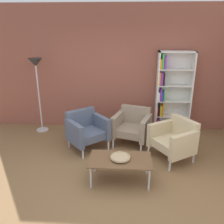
{
  "coord_description": "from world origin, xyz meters",
  "views": [
    {
      "loc": [
        0.38,
        -3.18,
        2.4
      ],
      "look_at": [
        0.12,
        0.84,
        0.95
      ],
      "focal_mm": 38.15,
      "sensor_mm": 36.0,
      "label": 1
    }
  ],
  "objects_px": {
    "armchair_near_window": "(86,129)",
    "floor_lamp_torchiere": "(36,71)",
    "coffee_table_low": "(120,161)",
    "armchair_by_bookshelf": "(132,126)",
    "bookshelf_tall": "(170,93)",
    "armchair_spare_guest": "(174,139)",
    "decorative_bowl": "(120,157)"
  },
  "relations": [
    {
      "from": "armchair_near_window",
      "to": "floor_lamp_torchiere",
      "type": "bearing_deg",
      "value": 106.58
    },
    {
      "from": "coffee_table_low",
      "to": "armchair_by_bookshelf",
      "type": "height_order",
      "value": "armchair_by_bookshelf"
    },
    {
      "from": "coffee_table_low",
      "to": "floor_lamp_torchiere",
      "type": "distance_m",
      "value": 2.94
    },
    {
      "from": "floor_lamp_torchiere",
      "to": "bookshelf_tall",
      "type": "bearing_deg",
      "value": 3.7
    },
    {
      "from": "armchair_near_window",
      "to": "armchair_spare_guest",
      "type": "relative_size",
      "value": 1.01
    },
    {
      "from": "decorative_bowl",
      "to": "armchair_spare_guest",
      "type": "xyz_separation_m",
      "value": [
        0.99,
        0.76,
        -0.02
      ]
    },
    {
      "from": "decorative_bowl",
      "to": "armchair_spare_guest",
      "type": "height_order",
      "value": "armchair_spare_guest"
    },
    {
      "from": "bookshelf_tall",
      "to": "decorative_bowl",
      "type": "height_order",
      "value": "bookshelf_tall"
    },
    {
      "from": "coffee_table_low",
      "to": "armchair_by_bookshelf",
      "type": "xyz_separation_m",
      "value": [
        0.21,
        1.34,
        0.05
      ]
    },
    {
      "from": "decorative_bowl",
      "to": "armchair_by_bookshelf",
      "type": "xyz_separation_m",
      "value": [
        0.21,
        1.34,
        -0.02
      ]
    },
    {
      "from": "bookshelf_tall",
      "to": "armchair_spare_guest",
      "type": "xyz_separation_m",
      "value": [
        -0.09,
        -1.33,
        -0.54
      ]
    },
    {
      "from": "decorative_bowl",
      "to": "floor_lamp_torchiere",
      "type": "relative_size",
      "value": 0.18
    },
    {
      "from": "bookshelf_tall",
      "to": "armchair_by_bookshelf",
      "type": "xyz_separation_m",
      "value": [
        -0.87,
        -0.75,
        -0.54
      ]
    },
    {
      "from": "bookshelf_tall",
      "to": "armchair_by_bookshelf",
      "type": "relative_size",
      "value": 2.16
    },
    {
      "from": "bookshelf_tall",
      "to": "armchair_by_bookshelf",
      "type": "height_order",
      "value": "bookshelf_tall"
    },
    {
      "from": "coffee_table_low",
      "to": "floor_lamp_torchiere",
      "type": "height_order",
      "value": "floor_lamp_torchiere"
    },
    {
      "from": "armchair_near_window",
      "to": "floor_lamp_torchiere",
      "type": "relative_size",
      "value": 0.55
    },
    {
      "from": "armchair_near_window",
      "to": "bookshelf_tall",
      "type": "bearing_deg",
      "value": -11.3
    },
    {
      "from": "bookshelf_tall",
      "to": "coffee_table_low",
      "type": "height_order",
      "value": "bookshelf_tall"
    },
    {
      "from": "armchair_near_window",
      "to": "decorative_bowl",
      "type": "bearing_deg",
      "value": -96.33
    },
    {
      "from": "armchair_spare_guest",
      "to": "floor_lamp_torchiere",
      "type": "relative_size",
      "value": 0.54
    },
    {
      "from": "floor_lamp_torchiere",
      "to": "armchair_by_bookshelf",
      "type": "bearing_deg",
      "value": -14.24
    },
    {
      "from": "bookshelf_tall",
      "to": "coffee_table_low",
      "type": "relative_size",
      "value": 1.9
    },
    {
      "from": "armchair_by_bookshelf",
      "to": "bookshelf_tall",
      "type": "bearing_deg",
      "value": 59.29
    },
    {
      "from": "armchair_by_bookshelf",
      "to": "floor_lamp_torchiere",
      "type": "bearing_deg",
      "value": -175.82
    },
    {
      "from": "armchair_spare_guest",
      "to": "floor_lamp_torchiere",
      "type": "distance_m",
      "value": 3.34
    },
    {
      "from": "armchair_by_bookshelf",
      "to": "armchair_near_window",
      "type": "distance_m",
      "value": 0.98
    },
    {
      "from": "bookshelf_tall",
      "to": "decorative_bowl",
      "type": "xyz_separation_m",
      "value": [
        -1.08,
        -2.1,
        -0.52
      ]
    },
    {
      "from": "armchair_near_window",
      "to": "armchair_spare_guest",
      "type": "bearing_deg",
      "value": -51.04
    },
    {
      "from": "bookshelf_tall",
      "to": "armchair_by_bookshelf",
      "type": "distance_m",
      "value": 1.27
    },
    {
      "from": "armchair_by_bookshelf",
      "to": "armchair_spare_guest",
      "type": "xyz_separation_m",
      "value": [
        0.78,
        -0.58,
        0.0
      ]
    },
    {
      "from": "bookshelf_tall",
      "to": "floor_lamp_torchiere",
      "type": "height_order",
      "value": "bookshelf_tall"
    }
  ]
}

